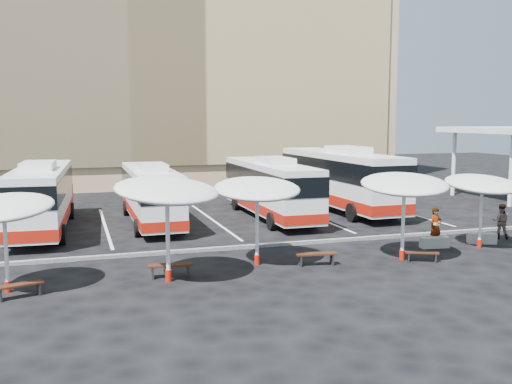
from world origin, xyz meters
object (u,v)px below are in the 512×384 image
object	(u,v)px
sunshade_2	(257,189)
wood_bench_3	(422,254)
bus_3	(339,177)
wood_bench_2	(316,256)
conc_bench_0	(434,242)
bus_0	(42,195)
passenger_1	(501,221)
bus_2	(270,186)
passenger_0	(436,227)
sunshade_0	(4,208)
sunshade_3	(404,185)
wood_bench_0	(19,287)
conc_bench_1	(482,238)
bus_1	(151,192)
wood_bench_1	(171,267)
sunshade_4	(482,184)
sunshade_1	(167,191)

from	to	relation	value
sunshade_2	wood_bench_3	bearing A→B (deg)	-13.88
bus_3	wood_bench_2	distance (m)	14.58
bus_3	conc_bench_0	size ratio (longest dim) A/B	10.07
sunshade_2	conc_bench_0	bearing A→B (deg)	2.78
wood_bench_3	conc_bench_0	distance (m)	2.87
bus_0	passenger_1	size ratio (longest dim) A/B	6.83
bus_0	bus_3	bearing A→B (deg)	8.36
bus_2	passenger_0	xyz separation A→B (m)	(4.70, -9.52, -0.97)
sunshade_0	sunshade_3	world-z (taller)	sunshade_3
bus_2	wood_bench_0	distance (m)	17.58
bus_3	wood_bench_0	xyz separation A→B (m)	(-17.99, -13.44, -1.74)
conc_bench_1	sunshade_2	bearing A→B (deg)	-177.40
bus_2	wood_bench_3	bearing A→B (deg)	-78.33
bus_1	passenger_1	world-z (taller)	bus_1
bus_0	wood_bench_1	world-z (taller)	bus_0
bus_0	bus_2	xyz separation A→B (m)	(12.57, 0.17, -0.03)
wood_bench_0	passenger_1	bearing A→B (deg)	7.46
bus_3	passenger_0	xyz separation A→B (m)	(-0.50, -10.99, -1.22)
passenger_0	passenger_1	world-z (taller)	passenger_0
sunshade_4	passenger_0	world-z (taller)	sunshade_4
bus_0	sunshade_3	bearing A→B (deg)	-34.94
sunshade_0	conc_bench_0	size ratio (longest dim) A/B	3.25
sunshade_2	passenger_1	world-z (taller)	sunshade_2
sunshade_2	passenger_0	xyz separation A→B (m)	(8.84, 0.78, -2.16)
bus_2	bus_3	size ratio (longest dim) A/B	0.88
bus_2	bus_3	xyz separation A→B (m)	(5.20, 1.46, 0.25)
bus_2	wood_bench_0	size ratio (longest dim) A/B	7.38
sunshade_2	wood_bench_1	size ratio (longest dim) A/B	2.30
wood_bench_0	bus_0	bearing A→B (deg)	88.97
bus_2	sunshade_4	bearing A→B (deg)	-58.64
sunshade_4	conc_bench_1	bearing A→B (deg)	45.08
bus_1	wood_bench_2	world-z (taller)	bus_1
wood_bench_3	conc_bench_0	xyz separation A→B (m)	(2.03, 2.03, -0.07)
bus_1	sunshade_2	xyz separation A→B (m)	(2.80, -10.51, 1.29)
wood_bench_0	passenger_0	bearing A→B (deg)	7.98
conc_bench_0	passenger_1	xyz separation A→B (m)	(4.28, 0.73, 0.61)
conc_bench_1	wood_bench_1	bearing A→B (deg)	-175.02
bus_3	sunshade_3	xyz separation A→B (m)	(-3.41, -12.87, 1.03)
bus_2	sunshade_0	bearing A→B (deg)	-139.28
wood_bench_3	conc_bench_0	size ratio (longest dim) A/B	1.06
sunshade_3	wood_bench_0	world-z (taller)	sunshade_3
sunshade_0	wood_bench_1	size ratio (longest dim) A/B	2.56
bus_1	conc_bench_0	bearing A→B (deg)	-41.39
sunshade_4	wood_bench_0	distance (m)	19.33
sunshade_2	wood_bench_3	size ratio (longest dim) A/B	2.77
bus_1	bus_2	distance (m)	6.94
sunshade_3	passenger_0	size ratio (longest dim) A/B	2.54
sunshade_4	wood_bench_2	bearing A→B (deg)	-175.81
sunshade_0	wood_bench_0	distance (m)	2.65
sunshade_0	sunshade_1	bearing A→B (deg)	-4.01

